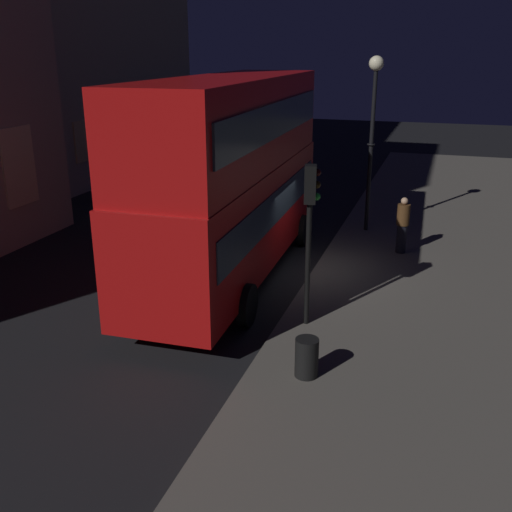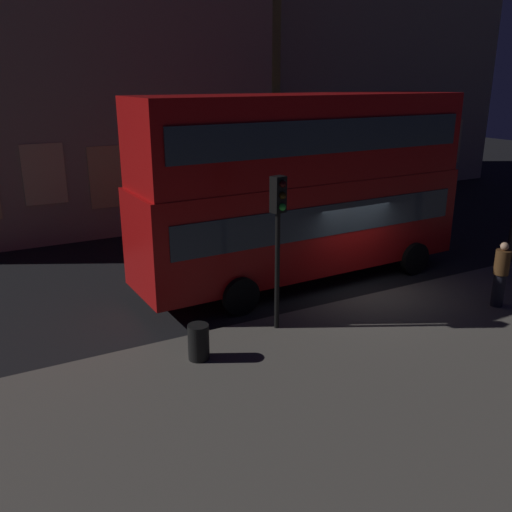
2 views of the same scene
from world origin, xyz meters
TOP-DOWN VIEW (x-y plane):
  - ground_plane at (0.00, 0.00)m, footprint 80.00×80.00m
  - sidewalk_slab at (0.00, -4.73)m, footprint 44.00×8.60m
  - building_plain_facade at (11.66, 16.00)m, footprint 14.88×8.47m
  - double_decker_bus at (-1.04, 1.69)m, footprint 10.54×3.06m
  - traffic_light_near_kerb at (-3.55, -1.09)m, footprint 0.37×0.39m
  - street_lamp at (4.59, -1.34)m, footprint 0.49×0.49m
  - pedestrian at (2.42, -2.75)m, footprint 0.40×0.40m
  - litter_bin at (-5.87, -1.63)m, footprint 0.47×0.47m

SIDE VIEW (x-z plane):
  - ground_plane at x=0.00m, z-range 0.00..0.00m
  - sidewalk_slab at x=0.00m, z-range 0.00..0.12m
  - litter_bin at x=-5.87m, z-range 0.12..0.93m
  - pedestrian at x=2.42m, z-range 0.14..1.94m
  - traffic_light_near_kerb at x=-3.55m, z-range 0.96..4.74m
  - double_decker_bus at x=-1.04m, z-range 0.31..5.92m
  - street_lamp at x=4.59m, z-range 1.43..7.39m
  - building_plain_facade at x=11.66m, z-range 0.00..16.89m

